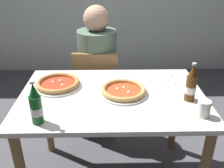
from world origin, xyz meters
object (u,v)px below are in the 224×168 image
at_px(diner_seated, 98,75).
at_px(pizza_margherita_near, 123,91).
at_px(pizza_marinara_far, 58,84).
at_px(beer_bottle_center, 191,85).
at_px(beer_bottle_left, 36,106).
at_px(napkin_with_cutlery, 173,78).
at_px(chair_behind_table, 97,88).
at_px(dining_table_main, 112,109).
at_px(paper_cup, 204,108).

distance_m(diner_seated, pizza_margherita_near, 0.70).
distance_m(diner_seated, pizza_marinara_far, 0.62).
relative_size(diner_seated, beer_bottle_center, 4.89).
height_order(beer_bottle_left, napkin_with_cutlery, beer_bottle_left).
bearing_deg(pizza_margherita_near, napkin_with_cutlery, 30.48).
distance_m(pizza_margherita_near, beer_bottle_left, 0.58).
distance_m(chair_behind_table, napkin_with_cutlery, 0.74).
distance_m(dining_table_main, diner_seated, 0.67).
relative_size(pizza_marinara_far, beer_bottle_center, 1.32).
bearing_deg(pizza_margherita_near, pizza_marinara_far, 166.03).
distance_m(pizza_marinara_far, beer_bottle_center, 0.88).
relative_size(dining_table_main, beer_bottle_left, 4.86).
bearing_deg(napkin_with_cutlery, pizza_margherita_near, -149.52).
height_order(pizza_marinara_far, napkin_with_cutlery, pizza_marinara_far).
xyz_separation_m(beer_bottle_left, napkin_with_cutlery, (0.86, 0.54, -0.10)).
bearing_deg(paper_cup, dining_table_main, 152.87).
bearing_deg(pizza_margherita_near, paper_cup, -31.91).
relative_size(chair_behind_table, paper_cup, 8.95).
distance_m(dining_table_main, beer_bottle_left, 0.55).
distance_m(dining_table_main, chair_behind_table, 0.64).
height_order(dining_table_main, beer_bottle_left, beer_bottle_left).
distance_m(pizza_marinara_far, beer_bottle_left, 0.43).
height_order(napkin_with_cutlery, paper_cup, paper_cup).
bearing_deg(beer_bottle_left, pizza_marinara_far, 85.53).
height_order(dining_table_main, diner_seated, diner_seated).
bearing_deg(pizza_margherita_near, beer_bottle_center, -12.45).
bearing_deg(chair_behind_table, beer_bottle_center, 136.19).
xyz_separation_m(dining_table_main, beer_bottle_left, (-0.41, -0.30, 0.22)).
distance_m(beer_bottle_left, paper_cup, 0.91).
bearing_deg(dining_table_main, diner_seated, 100.10).
height_order(beer_bottle_left, beer_bottle_center, same).
bearing_deg(pizza_marinara_far, beer_bottle_center, -13.25).
relative_size(beer_bottle_left, beer_bottle_center, 1.00).
bearing_deg(napkin_with_cutlery, dining_table_main, -152.78).
distance_m(pizza_marinara_far, paper_cup, 0.95).
height_order(pizza_marinara_far, beer_bottle_left, beer_bottle_left).
distance_m(chair_behind_table, beer_bottle_center, 0.99).
bearing_deg(pizza_margherita_near, diner_seated, 106.38).
relative_size(pizza_marinara_far, beer_bottle_left, 1.32).
bearing_deg(beer_bottle_left, paper_cup, 2.87).
bearing_deg(beer_bottle_center, napkin_with_cutlery, 95.09).
distance_m(dining_table_main, pizza_margherita_near, 0.15).
distance_m(diner_seated, paper_cup, 1.13).
xyz_separation_m(beer_bottle_center, napkin_with_cutlery, (-0.03, 0.31, -0.10)).
bearing_deg(beer_bottle_left, diner_seated, 73.37).
height_order(diner_seated, beer_bottle_left, diner_seated).
bearing_deg(diner_seated, napkin_with_cutlery, -36.94).
xyz_separation_m(pizza_margherita_near, paper_cup, (0.43, -0.27, 0.03)).
distance_m(chair_behind_table, pizza_margherita_near, 0.69).
height_order(beer_bottle_center, paper_cup, beer_bottle_center).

